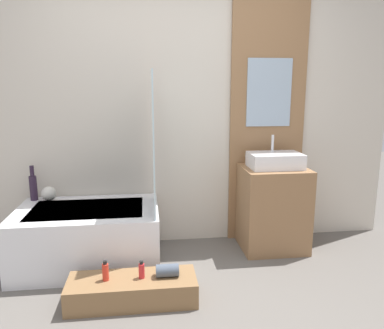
% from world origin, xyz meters
% --- Properties ---
extents(wall_tiled_back, '(4.20, 0.06, 2.60)m').
position_xyz_m(wall_tiled_back, '(0.00, 1.58, 1.30)').
color(wall_tiled_back, beige).
rests_on(wall_tiled_back, ground_plane).
extents(wall_wood_accent, '(0.72, 0.04, 2.60)m').
position_xyz_m(wall_wood_accent, '(0.88, 1.53, 1.31)').
color(wall_wood_accent, '#8E6642').
rests_on(wall_wood_accent, ground_plane).
extents(bathtub, '(1.17, 0.78, 0.49)m').
position_xyz_m(bathtub, '(-0.77, 1.14, 0.25)').
color(bathtub, white).
rests_on(bathtub, ground_plane).
extents(glass_shower_screen, '(0.01, 0.59, 1.12)m').
position_xyz_m(glass_shower_screen, '(-0.21, 1.07, 1.05)').
color(glass_shower_screen, silver).
rests_on(glass_shower_screen, bathtub).
extents(wooden_step_bench, '(0.90, 0.32, 0.18)m').
position_xyz_m(wooden_step_bench, '(-0.39, 0.50, 0.09)').
color(wooden_step_bench, olive).
rests_on(wooden_step_bench, ground_plane).
extents(vanity_cabinet, '(0.58, 0.49, 0.77)m').
position_xyz_m(vanity_cabinet, '(0.88, 1.26, 0.38)').
color(vanity_cabinet, '#8E6642').
rests_on(vanity_cabinet, ground_plane).
extents(sink, '(0.46, 0.32, 0.29)m').
position_xyz_m(sink, '(0.88, 1.26, 0.84)').
color(sink, white).
rests_on(sink, vanity_cabinet).
extents(vase_tall_dark, '(0.07, 0.07, 0.31)m').
position_xyz_m(vase_tall_dark, '(-1.28, 1.45, 0.62)').
color(vase_tall_dark, '#2D1E33').
rests_on(vase_tall_dark, bathtub).
extents(vase_round_light, '(0.13, 0.13, 0.13)m').
position_xyz_m(vase_round_light, '(-1.14, 1.42, 0.55)').
color(vase_round_light, silver).
rests_on(vase_round_light, bathtub).
extents(bottle_soap_primary, '(0.04, 0.04, 0.15)m').
position_xyz_m(bottle_soap_primary, '(-0.57, 0.50, 0.24)').
color(bottle_soap_primary, red).
rests_on(bottle_soap_primary, wooden_step_bench).
extents(bottle_soap_secondary, '(0.04, 0.04, 0.13)m').
position_xyz_m(bottle_soap_secondary, '(-0.32, 0.50, 0.23)').
color(bottle_soap_secondary, red).
rests_on(bottle_soap_secondary, wooden_step_bench).
extents(towel_roll, '(0.16, 0.09, 0.09)m').
position_xyz_m(towel_roll, '(-0.14, 0.50, 0.22)').
color(towel_roll, '#4C5666').
rests_on(towel_roll, wooden_step_bench).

